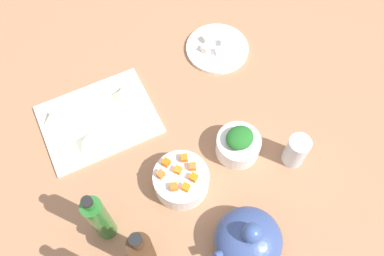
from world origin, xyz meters
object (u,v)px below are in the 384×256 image
at_px(plate_tofu, 217,48).
at_px(drinking_glass_0, 296,151).
at_px(teapot, 248,240).
at_px(bottle_1, 143,252).
at_px(cutting_board, 99,119).
at_px(bottle_2, 100,219).
at_px(bowl_greens, 238,146).
at_px(bowl_carrots, 181,180).

height_order(plate_tofu, drinking_glass_0, drinking_glass_0).
relative_size(plate_tofu, teapot, 1.12).
xyz_separation_m(teapot, bottle_1, (0.24, -0.08, 0.04)).
height_order(bottle_1, drinking_glass_0, bottle_1).
distance_m(cutting_board, drinking_glass_0, 0.57).
height_order(bottle_2, drinking_glass_0, bottle_2).
bearing_deg(drinking_glass_0, bowl_greens, -36.70).
relative_size(bowl_greens, drinking_glass_0, 1.17).
height_order(cutting_board, bowl_greens, bowl_greens).
xyz_separation_m(cutting_board, drinking_glass_0, (-0.44, 0.37, 0.05)).
bearing_deg(drinking_glass_0, bowl_carrots, -13.49).
relative_size(bowl_greens, bowl_carrots, 0.83).
height_order(cutting_board, teapot, teapot).
relative_size(bottle_2, drinking_glass_0, 2.32).
xyz_separation_m(bottle_1, drinking_glass_0, (-0.48, -0.06, -0.04)).
relative_size(cutting_board, bottle_2, 1.34).
xyz_separation_m(plate_tofu, bottle_1, (0.48, 0.50, 0.09)).
xyz_separation_m(cutting_board, plate_tofu, (-0.44, -0.07, 0.00)).
height_order(cutting_board, plate_tofu, plate_tofu).
bearing_deg(bowl_carrots, drinking_glass_0, 166.51).
height_order(plate_tofu, bottle_2, bottle_2).
xyz_separation_m(bowl_carrots, drinking_glass_0, (-0.31, 0.07, 0.02)).
bearing_deg(bowl_carrots, plate_tofu, -130.84).
bearing_deg(bottle_1, cutting_board, -95.28).
bearing_deg(bowl_carrots, bottle_1, 39.43).
height_order(bottle_1, bottle_2, bottle_2).
height_order(bowl_greens, teapot, teapot).
bearing_deg(cutting_board, bowl_carrots, 113.44).
bearing_deg(teapot, cutting_board, -68.82).
bearing_deg(bowl_greens, plate_tofu, -110.31).
relative_size(cutting_board, bowl_greens, 2.65).
bearing_deg(cutting_board, drinking_glass_0, 140.05).
xyz_separation_m(plate_tofu, drinking_glass_0, (0.00, 0.44, 0.05)).
distance_m(bowl_greens, bottle_1, 0.39).
xyz_separation_m(teapot, drinking_glass_0, (-0.24, -0.14, -0.00)).
bearing_deg(bowl_greens, bowl_carrots, 5.74).
height_order(teapot, bottle_2, bottle_2).
bearing_deg(bowl_greens, bottle_2, 5.79).
height_order(cutting_board, bottle_2, bottle_2).
distance_m(cutting_board, teapot, 0.55).
relative_size(plate_tofu, bowl_greens, 1.66).
bearing_deg(plate_tofu, bottle_1, 46.15).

